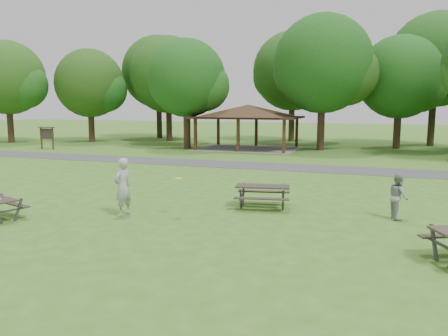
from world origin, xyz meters
TOP-DOWN VIEW (x-y plane):
  - ground at (0.00, 0.00)m, footprint 160.00×160.00m
  - asphalt_path at (0.00, 14.00)m, footprint 120.00×3.20m
  - pavilion at (-4.00, 24.00)m, footprint 8.60×7.01m
  - notice_board at (-20.00, 18.00)m, footprint 1.60×0.30m
  - tree_row_a at (-27.91, 22.03)m, footprint 7.56×7.20m
  - tree_row_b at (-20.92, 25.53)m, footprint 7.14×6.80m
  - tree_row_c at (-13.90, 29.03)m, footprint 8.19×7.80m
  - tree_row_d at (-8.92, 22.53)m, footprint 6.93×6.60m
  - tree_row_e at (2.10, 25.03)m, footprint 8.40×8.00m
  - tree_row_f at (8.09, 28.53)m, footprint 7.35×7.00m
  - tree_deep_a at (-16.90, 32.53)m, footprint 8.40×8.00m
  - tree_deep_b at (-1.90, 33.03)m, footprint 8.40×8.00m
  - tree_deep_c at (11.10, 32.03)m, footprint 8.82×8.40m
  - picnic_table_middle at (2.71, 3.40)m, footprint 2.21×1.90m
  - frisbee_in_flight at (0.37, 1.26)m, footprint 0.36×0.36m
  - frisbee_thrower at (-1.46, 0.70)m, footprint 0.59×0.79m
  - frisbee_catcher at (7.31, 3.36)m, footprint 0.76×0.87m

SIDE VIEW (x-z plane):
  - ground at x=0.00m, z-range 0.00..0.00m
  - asphalt_path at x=0.00m, z-range 0.00..0.02m
  - picnic_table_middle at x=2.71m, z-range 0.20..1.04m
  - frisbee_catcher at x=7.31m, z-range 0.00..1.51m
  - frisbee_thrower at x=-1.46m, z-range 0.00..1.97m
  - frisbee_in_flight at x=0.37m, z-range 1.28..1.30m
  - notice_board at x=-20.00m, z-range 0.37..2.25m
  - pavilion at x=-4.00m, z-range 1.18..4.94m
  - tree_row_b at x=-20.92m, z-range 1.03..10.30m
  - tree_row_d at x=-8.92m, z-range 1.13..10.41m
  - tree_row_f at x=8.09m, z-range 1.06..10.62m
  - tree_row_a at x=-27.91m, z-range 1.17..11.14m
  - tree_row_c at x=-13.90m, z-range 1.20..11.87m
  - tree_row_e at x=2.10m, z-range 1.27..12.29m
  - tree_deep_b at x=-1.90m, z-range 1.32..12.45m
  - tree_deep_a at x=-16.90m, z-range 1.44..12.82m
  - tree_deep_c at x=11.10m, z-range 1.49..13.39m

